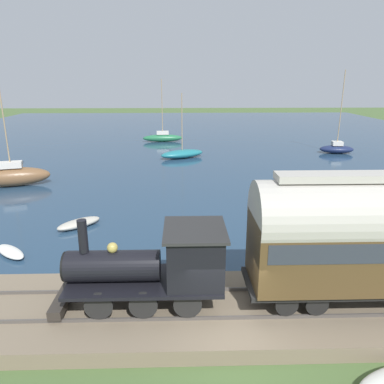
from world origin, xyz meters
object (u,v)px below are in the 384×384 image
(sailboat_brown, at_px, (12,176))
(sailboat_green, at_px, (163,137))
(passenger_coach, at_px, (368,234))
(rowboat_near_shore, at_px, (10,252))
(steam_locomotive, at_px, (161,262))
(rowboat_mid_harbor, at_px, (79,223))
(rowboat_off_pier, at_px, (338,200))
(sailboat_navy, at_px, (337,148))
(sailboat_teal, at_px, (182,154))

(sailboat_brown, bearing_deg, sailboat_green, -42.96)
(passenger_coach, distance_m, sailboat_green, 39.81)
(sailboat_green, bearing_deg, rowboat_near_shore, 166.64)
(steam_locomotive, bearing_deg, rowboat_mid_harbor, 30.86)
(passenger_coach, bearing_deg, rowboat_off_pier, -19.45)
(sailboat_green, relative_size, sailboat_navy, 0.89)
(sailboat_green, distance_m, rowboat_near_shore, 34.07)
(sailboat_green, bearing_deg, steam_locomotive, 179.03)
(sailboat_brown, relative_size, sailboat_navy, 1.08)
(rowboat_near_shore, relative_size, rowboat_off_pier, 0.75)
(passenger_coach, xyz_separation_m, sailboat_teal, (27.96, 6.15, -2.69))
(sailboat_teal, bearing_deg, rowboat_mid_harbor, 136.34)
(sailboat_green, xyz_separation_m, sailboat_brown, (-21.33, 10.86, 0.24))
(sailboat_brown, bearing_deg, steam_locomotive, -160.07)
(sailboat_green, height_order, rowboat_off_pier, sailboat_green)
(passenger_coach, height_order, rowboat_near_shore, passenger_coach)
(steam_locomotive, relative_size, passenger_coach, 0.72)
(sailboat_navy, xyz_separation_m, rowboat_off_pier, (-17.55, 6.97, -0.35))
(steam_locomotive, bearing_deg, passenger_coach, -90.00)
(sailboat_teal, distance_m, sailboat_navy, 17.70)
(sailboat_green, relative_size, rowboat_off_pier, 2.83)
(rowboat_near_shore, height_order, rowboat_mid_harbor, rowboat_mid_harbor)
(sailboat_brown, bearing_deg, sailboat_navy, -83.68)
(sailboat_brown, height_order, rowboat_mid_harbor, sailboat_brown)
(passenger_coach, relative_size, rowboat_off_pier, 2.82)
(sailboat_navy, bearing_deg, rowboat_mid_harbor, 140.01)
(rowboat_off_pier, distance_m, rowboat_mid_harbor, 17.03)
(sailboat_navy, distance_m, rowboat_off_pier, 18.89)
(sailboat_brown, distance_m, rowboat_mid_harbor, 11.52)
(steam_locomotive, distance_m, sailboat_teal, 28.03)
(steam_locomotive, distance_m, rowboat_near_shore, 9.39)
(rowboat_mid_harbor, bearing_deg, sailboat_green, -48.74)
(rowboat_off_pier, bearing_deg, steam_locomotive, 114.56)
(steam_locomotive, xyz_separation_m, sailboat_brown, (17.43, 12.62, -1.38))
(steam_locomotive, height_order, passenger_coach, passenger_coach)
(rowboat_near_shore, bearing_deg, sailboat_teal, 22.42)
(sailboat_green, distance_m, rowboat_mid_harbor, 30.29)
(sailboat_green, relative_size, sailboat_brown, 0.83)
(sailboat_teal, height_order, rowboat_near_shore, sailboat_teal)
(rowboat_off_pier, bearing_deg, sailboat_navy, -44.98)
(rowboat_off_pier, bearing_deg, passenger_coach, 137.25)
(sailboat_brown, distance_m, rowboat_near_shore, 13.26)
(sailboat_brown, bearing_deg, rowboat_off_pier, -117.37)
(steam_locomotive, distance_m, passenger_coach, 7.01)
(rowboat_near_shore, relative_size, rowboat_mid_harbor, 0.84)
(rowboat_near_shore, bearing_deg, rowboat_off_pier, -26.08)
(rowboat_off_pier, xyz_separation_m, rowboat_mid_harbor, (-3.93, 16.57, 0.02))
(sailboat_navy, bearing_deg, sailboat_green, 74.46)
(rowboat_off_pier, height_order, rowboat_mid_harbor, rowboat_mid_harbor)
(passenger_coach, relative_size, rowboat_mid_harbor, 3.15)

